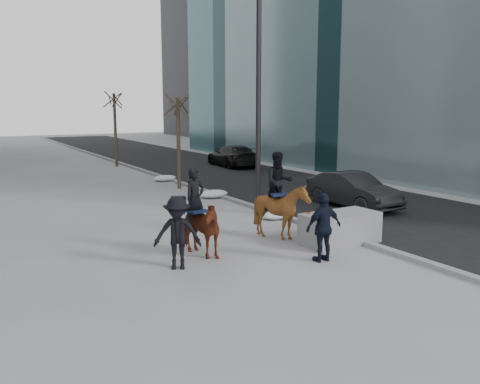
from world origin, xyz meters
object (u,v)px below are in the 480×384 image
car_near (353,190)px  mounted_right (281,204)px  mounted_left (197,224)px  planter (340,228)px

car_near → mounted_right: mounted_right is taller
mounted_left → mounted_right: (2.87, 0.36, 0.17)m
car_near → mounted_right: 5.67m
planter → car_near: (3.93, 3.79, 0.23)m
planter → mounted_right: mounted_right is taller
mounted_left → planter: bearing=-13.4°
mounted_left → mounted_right: 2.90m
car_near → mounted_left: mounted_left is taller
planter → mounted_right: (-1.15, 1.31, 0.58)m
mounted_right → mounted_left: bearing=-172.9°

